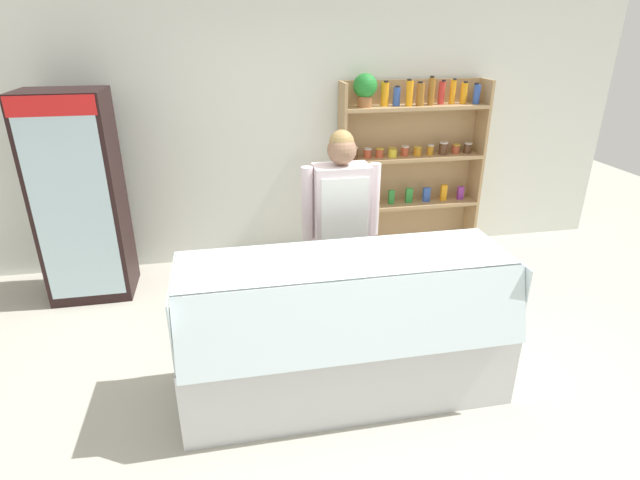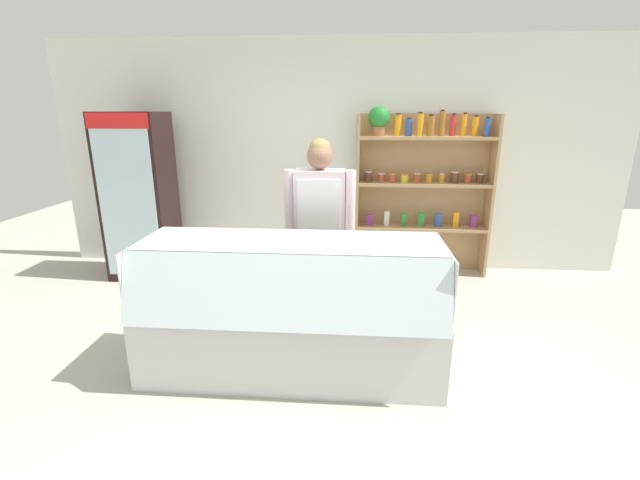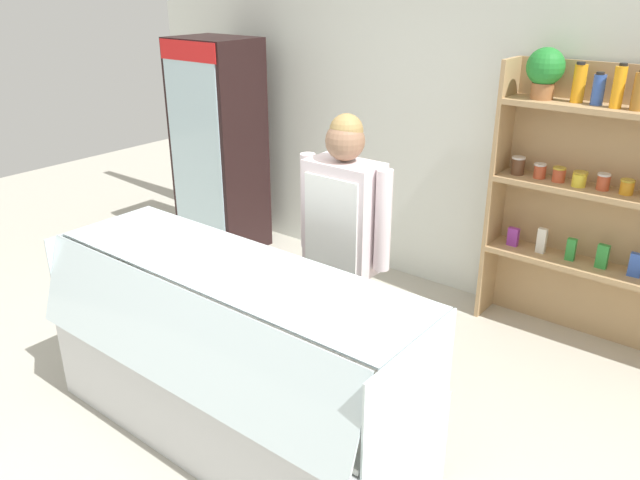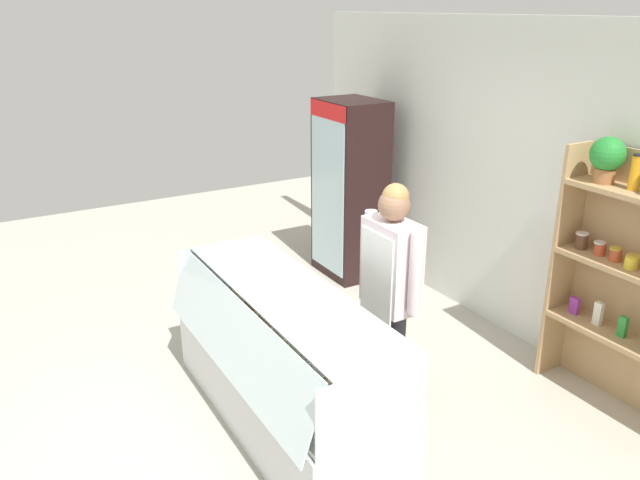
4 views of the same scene
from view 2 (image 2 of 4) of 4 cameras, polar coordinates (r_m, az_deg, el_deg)
The scene contains 6 objects.
ground_plane at distance 3.44m, azimuth 0.13°, elevation -16.35°, with size 12.00×12.00×0.00m, color #B7B2A3.
back_wall at distance 5.25m, azimuth 2.05°, elevation 10.94°, with size 6.80×0.10×2.70m, color silver.
drinks_fridge at distance 5.33m, azimuth -22.94°, elevation 5.26°, with size 0.71×0.56×1.88m.
shelving_unit at distance 5.15m, azimuth 13.08°, elevation 7.62°, with size 1.55×0.29×1.94m.
deli_display_case at distance 3.26m, azimuth -3.86°, elevation -12.04°, with size 2.16×0.81×1.01m.
shop_clerk at distance 3.72m, azimuth -0.05°, elevation 2.92°, with size 0.61×0.25×1.67m.
Camera 2 is at (0.21, -2.88, 1.88)m, focal length 24.00 mm.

